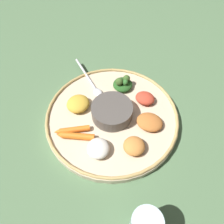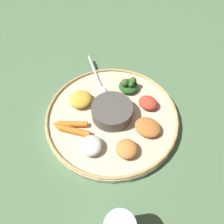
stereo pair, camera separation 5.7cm
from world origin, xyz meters
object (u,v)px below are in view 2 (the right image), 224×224
object	(u,v)px
greens_pile	(129,85)
carrot_near_spoon	(70,124)
carrot_outer	(72,130)
spoon	(98,81)
center_bowl	(112,111)

from	to	relation	value
greens_pile	carrot_near_spoon	world-z (taller)	greens_pile
carrot_outer	carrot_near_spoon	bearing A→B (deg)	-116.03
greens_pile	carrot_outer	world-z (taller)	greens_pile
spoon	greens_pile	world-z (taller)	greens_pile
greens_pile	carrot_near_spoon	distance (m)	0.20
carrot_near_spoon	greens_pile	bearing A→B (deg)	173.32
center_bowl	carrot_near_spoon	distance (m)	0.11
carrot_outer	center_bowl	bearing A→B (deg)	161.54
center_bowl	carrot_near_spoon	bearing A→B (deg)	-28.98
center_bowl	greens_pile	distance (m)	0.11
carrot_near_spoon	center_bowl	bearing A→B (deg)	151.02
greens_pile	carrot_outer	size ratio (longest dim) A/B	0.63
carrot_near_spoon	carrot_outer	world-z (taller)	carrot_outer
spoon	greens_pile	distance (m)	0.09
spoon	greens_pile	size ratio (longest dim) A/B	2.88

